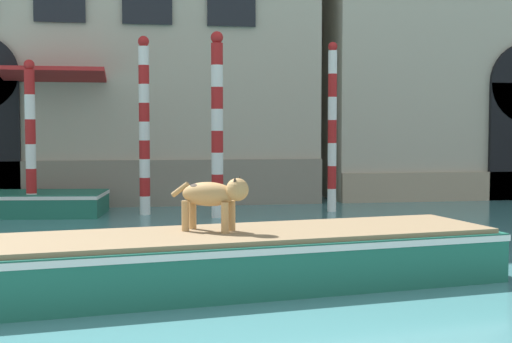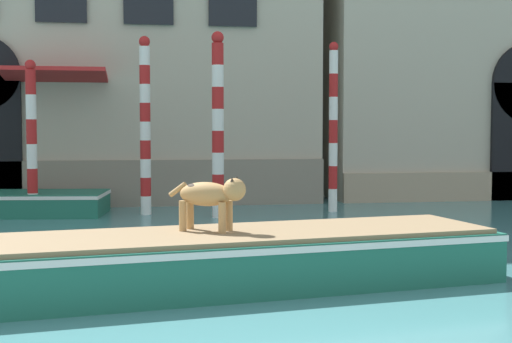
{
  "view_description": "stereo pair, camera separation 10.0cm",
  "coord_description": "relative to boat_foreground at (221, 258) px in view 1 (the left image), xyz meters",
  "views": [
    {
      "loc": [
        1.01,
        -1.78,
        2.07
      ],
      "look_at": [
        3.39,
        12.23,
        1.2
      ],
      "focal_mm": 50.0,
      "sensor_mm": 36.0,
      "label": 1
    },
    {
      "loc": [
        1.11,
        -1.8,
        2.07
      ],
      "look_at": [
        3.39,
        12.23,
        1.2
      ],
      "focal_mm": 50.0,
      "sensor_mm": 36.0,
      "label": 2
    }
  ],
  "objects": [
    {
      "name": "mooring_pole_2",
      "position": [
        0.79,
        7.24,
        1.78
      ],
      "size": [
        0.29,
        0.29,
        4.28
      ],
      "color": "white",
      "rests_on": "ground_plane"
    },
    {
      "name": "mooring_pole_5",
      "position": [
        3.72,
        7.94,
        1.72
      ],
      "size": [
        0.23,
        0.23,
        4.18
      ],
      "color": "white",
      "rests_on": "ground_plane"
    },
    {
      "name": "dog_on_deck",
      "position": [
        -0.07,
        0.12,
        0.81
      ],
      "size": [
        0.98,
        0.68,
        0.73
      ],
      "rotation": [
        0.0,
        0.0,
        -0.53
      ],
      "color": "tan",
      "rests_on": "boat_foreground"
    },
    {
      "name": "mooring_pole_3",
      "position": [
        -3.45,
        7.9,
        1.45
      ],
      "size": [
        0.25,
        0.25,
        3.63
      ],
      "color": "white",
      "rests_on": "ground_plane"
    },
    {
      "name": "mooring_pole_0",
      "position": [
        -0.86,
        8.06,
        1.76
      ],
      "size": [
        0.26,
        0.26,
        4.24
      ],
      "color": "white",
      "rests_on": "ground_plane"
    },
    {
      "name": "boat_foreground",
      "position": [
        0.0,
        0.0,
        0.0
      ],
      "size": [
        7.73,
        2.97,
        0.72
      ],
      "rotation": [
        0.0,
        0.0,
        0.15
      ],
      "color": "#1E6651",
      "rests_on": "ground_plane"
    }
  ]
}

